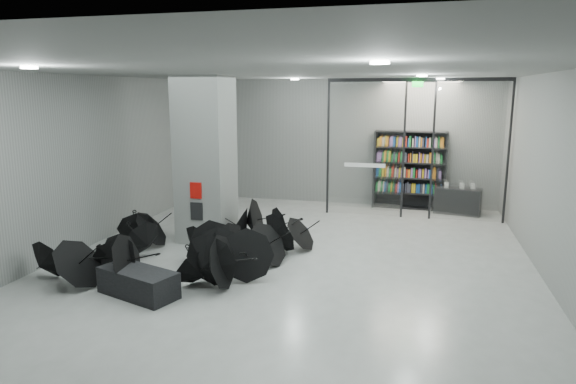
% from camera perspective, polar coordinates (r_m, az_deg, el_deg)
% --- Properties ---
extents(room, '(14.00, 14.02, 4.01)m').
position_cam_1_polar(room, '(9.70, -0.50, 6.62)').
color(room, gray).
rests_on(room, ground).
extents(column, '(1.20, 1.20, 4.00)m').
position_cam_1_polar(column, '(12.50, -9.25, 3.63)').
color(column, slate).
rests_on(column, ground).
extents(fire_cabinet, '(0.28, 0.04, 0.38)m').
position_cam_1_polar(fire_cabinet, '(12.04, -10.33, 0.17)').
color(fire_cabinet, '#A50A07').
rests_on(fire_cabinet, column).
extents(info_panel, '(0.30, 0.03, 0.42)m').
position_cam_1_polar(info_panel, '(12.15, -10.25, -2.15)').
color(info_panel, black).
rests_on(info_panel, column).
extents(exit_sign, '(0.30, 0.06, 0.15)m').
position_cam_1_polar(exit_sign, '(14.64, 14.39, 11.67)').
color(exit_sign, '#0CE533').
rests_on(exit_sign, room).
extents(glass_partition, '(5.06, 0.08, 4.00)m').
position_cam_1_polar(glass_partition, '(14.91, 14.06, 5.36)').
color(glass_partition, silver).
rests_on(glass_partition, ground).
extents(bench, '(1.63, 1.10, 0.48)m').
position_cam_1_polar(bench, '(9.66, -16.51, -9.76)').
color(bench, black).
rests_on(bench, ground).
extents(bookshelf, '(2.23, 0.58, 2.43)m').
position_cam_1_polar(bookshelf, '(16.27, 13.53, 2.42)').
color(bookshelf, black).
rests_on(bookshelf, ground).
extents(shop_counter, '(1.40, 0.77, 0.79)m').
position_cam_1_polar(shop_counter, '(16.04, 18.56, -0.96)').
color(shop_counter, black).
rests_on(shop_counter, ground).
extents(umbrella_cluster, '(5.36, 4.77, 1.26)m').
position_cam_1_polar(umbrella_cluster, '(10.89, -10.11, -6.71)').
color(umbrella_cluster, black).
rests_on(umbrella_cluster, ground).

